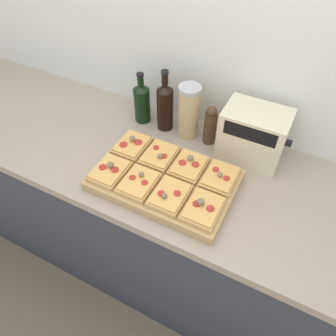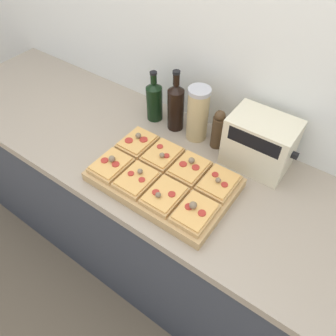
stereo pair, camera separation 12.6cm
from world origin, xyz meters
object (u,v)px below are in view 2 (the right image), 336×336
olive_oil_bottle (154,100)px  toaster_oven (260,143)px  cutting_board (164,180)px  grain_jar_tall (198,114)px  pepper_mill (218,129)px  wine_bottle (176,106)px

olive_oil_bottle → toaster_oven: 0.52m
cutting_board → toaster_oven: toaster_oven is taller
cutting_board → grain_jar_tall: grain_jar_tall is taller
cutting_board → olive_oil_bottle: bearing=131.8°
pepper_mill → cutting_board: bearing=-100.5°
cutting_board → toaster_oven: (0.24, 0.31, 0.09)m
pepper_mill → toaster_oven: 0.19m
pepper_mill → grain_jar_tall: bearing=180.0°
olive_oil_bottle → grain_jar_tall: grain_jar_tall is taller
wine_bottle → toaster_oven: wine_bottle is taller
cutting_board → grain_jar_tall: bearing=98.4°
wine_bottle → grain_jar_tall: bearing=0.0°
grain_jar_tall → toaster_oven: grain_jar_tall is taller
olive_oil_bottle → grain_jar_tall: 0.23m
cutting_board → olive_oil_bottle: 0.43m
cutting_board → wine_bottle: bearing=117.1°
olive_oil_bottle → cutting_board: bearing=-48.2°
wine_bottle → pepper_mill: size_ratio=1.56×
toaster_oven → olive_oil_bottle: bearing=179.9°
pepper_mill → toaster_oven: toaster_oven is taller
cutting_board → grain_jar_tall: (-0.05, 0.31, 0.10)m
cutting_board → wine_bottle: (-0.16, 0.31, 0.10)m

